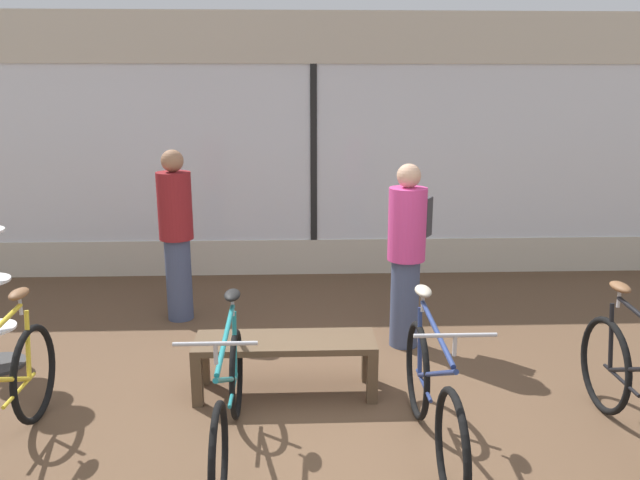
{
  "coord_description": "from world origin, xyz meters",
  "views": [
    {
      "loc": [
        -0.22,
        -3.79,
        2.36
      ],
      "look_at": [
        0.0,
        1.85,
        0.95
      ],
      "focal_mm": 35.0,
      "sensor_mm": 36.0,
      "label": 1
    }
  ],
  "objects_px": {
    "display_bench": "(285,349)",
    "customer_by_window": "(176,232)",
    "bicycle_left": "(229,402)",
    "bicycle_far_left": "(0,405)",
    "bicycle_right": "(432,398)",
    "customer_near_rack": "(407,250)"
  },
  "relations": [
    {
      "from": "bicycle_left",
      "to": "customer_by_window",
      "type": "bearing_deg",
      "value": 107.05
    },
    {
      "from": "bicycle_right",
      "to": "display_bench",
      "type": "xyz_separation_m",
      "value": [
        -0.96,
        0.87,
        -0.02
      ]
    },
    {
      "from": "bicycle_far_left",
      "to": "bicycle_right",
      "type": "bearing_deg",
      "value": -0.41
    },
    {
      "from": "bicycle_left",
      "to": "bicycle_right",
      "type": "height_order",
      "value": "bicycle_right"
    },
    {
      "from": "display_bench",
      "to": "bicycle_left",
      "type": "bearing_deg",
      "value": -112.8
    },
    {
      "from": "bicycle_right",
      "to": "customer_near_rack",
      "type": "relative_size",
      "value": 1.02
    },
    {
      "from": "bicycle_left",
      "to": "customer_by_window",
      "type": "distance_m",
      "value": 2.65
    },
    {
      "from": "customer_by_window",
      "to": "customer_near_rack",
      "type": "bearing_deg",
      "value": -18.7
    },
    {
      "from": "bicycle_left",
      "to": "customer_near_rack",
      "type": "xyz_separation_m",
      "value": [
        1.44,
        1.74,
        0.54
      ]
    },
    {
      "from": "bicycle_far_left",
      "to": "customer_by_window",
      "type": "relative_size",
      "value": 1.02
    },
    {
      "from": "customer_near_rack",
      "to": "customer_by_window",
      "type": "height_order",
      "value": "customer_by_window"
    },
    {
      "from": "bicycle_far_left",
      "to": "bicycle_left",
      "type": "relative_size",
      "value": 1.04
    },
    {
      "from": "bicycle_far_left",
      "to": "customer_by_window",
      "type": "bearing_deg",
      "value": 74.83
    },
    {
      "from": "bicycle_far_left",
      "to": "display_bench",
      "type": "distance_m",
      "value": 1.98
    },
    {
      "from": "display_bench",
      "to": "customer_by_window",
      "type": "bearing_deg",
      "value": 123.95
    },
    {
      "from": "bicycle_right",
      "to": "customer_by_window",
      "type": "xyz_separation_m",
      "value": [
        -2.07,
        2.52,
        0.53
      ]
    },
    {
      "from": "bicycle_right",
      "to": "customer_by_window",
      "type": "distance_m",
      "value": 3.3
    },
    {
      "from": "bicycle_right",
      "to": "customer_by_window",
      "type": "bearing_deg",
      "value": 129.49
    },
    {
      "from": "bicycle_right",
      "to": "customer_near_rack",
      "type": "xyz_separation_m",
      "value": [
        0.13,
        1.77,
        0.52
      ]
    },
    {
      "from": "bicycle_right",
      "to": "display_bench",
      "type": "distance_m",
      "value": 1.3
    },
    {
      "from": "bicycle_left",
      "to": "customer_near_rack",
      "type": "height_order",
      "value": "customer_near_rack"
    },
    {
      "from": "bicycle_left",
      "to": "bicycle_right",
      "type": "xyz_separation_m",
      "value": [
        1.31,
        -0.03,
        0.02
      ]
    }
  ]
}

